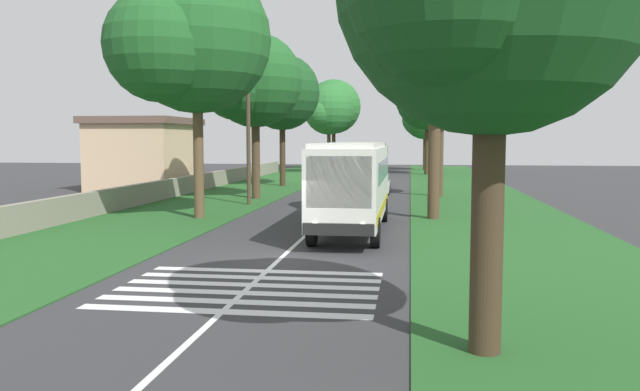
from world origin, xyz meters
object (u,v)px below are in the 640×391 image
Objects in this scene: trailing_car_0 at (377,184)px; roadside_tree_left_2 at (252,83)px; trailing_car_1 at (339,177)px; roadside_tree_right_1 at (440,85)px; roadside_tree_right_3 at (424,117)px; roadside_building at (145,153)px; trailing_car_2 at (349,173)px; roadside_tree_left_0 at (192,44)px; roadside_tree_left_3 at (333,108)px; roadside_tree_right_0 at (433,66)px; roadside_tree_right_2 at (426,100)px; utility_pole at (248,129)px; coach_bus at (353,181)px; roadside_tree_left_1 at (281,95)px; roadside_tree_left_4 at (328,111)px.

roadside_tree_left_2 is (-5.54, 7.82, 6.81)m from trailing_car_0.
trailing_car_1 is 0.43× the size of roadside_tree_right_1.
roadside_tree_right_1 reaches higher than roadside_tree_right_3.
trailing_car_0 is 18.38m from roadside_building.
trailing_car_2 is 0.35× the size of roadside_tree_left_0.
roadside_tree_left_3 is 41.52m from roadside_tree_right_1.
roadside_tree_right_0 is at bearing -127.18° from roadside_building.
roadside_tree_left_2 is 13.41m from roadside_building.
roadside_tree_right_2 reaches higher than roadside_tree_right_0.
trailing_car_1 is 0.35× the size of roadside_tree_left_0.
roadside_tree_left_2 is at bearing -1.72° from roadside_tree_left_0.
utility_pole is 15.64m from roadside_building.
trailing_car_0 is 0.40× the size of roadside_tree_left_2.
roadside_tree_left_0 is 21.00m from roadside_building.
roadside_tree_left_3 is at bearing 7.70° from coach_bus.
roadside_tree_left_2 is at bearing 105.56° from roadside_tree_right_1.
trailing_car_2 is 19.95m from roadside_building.
roadside_tree_left_3 is 11.89m from roadside_tree_right_3.
trailing_car_1 is (27.74, 3.62, -1.48)m from coach_bus.
roadside_tree_left_1 reaches higher than utility_pole.
roadside_tree_left_2 is at bearing 163.18° from trailing_car_1.
roadside_tree_right_2 is (40.39, -0.64, 0.85)m from roadside_tree_right_0.
roadside_tree_right_3 is at bearing -6.27° from trailing_car_0.
roadside_building is at bearing 163.83° from roadside_tree_left_3.
trailing_car_2 is 0.42× the size of roadside_tree_left_4.
roadside_tree_left_2 is 43.16m from roadside_tree_right_3.
roadside_building is (16.33, 21.52, -4.56)m from roadside_tree_right_0.
trailing_car_1 is 8.54m from roadside_tree_left_1.
roadside_building is (17.56, 10.05, -5.63)m from roadside_tree_left_0.
roadside_tree_left_4 is (-10.02, -0.64, -0.82)m from roadside_tree_left_3.
roadside_tree_left_0 reaches higher than roadside_tree_right_3.
trailing_car_0 is 12.52m from roadside_tree_left_1.
trailing_car_0 is at bearing 12.76° from roadside_tree_right_0.
trailing_car_2 is 0.43× the size of roadside_tree_right_0.
trailing_car_2 is at bearing -12.18° from roadside_tree_left_2.
roadside_tree_left_2 is 1.07× the size of roadside_tree_right_0.
roadside_tree_right_2 is at bearing -5.09° from coach_bus.
roadside_tree_right_0 is 0.84× the size of roadside_tree_right_2.
roadside_tree_right_0 is (-42.30, -10.45, 0.20)m from roadside_tree_left_4.
roadside_tree_left_4 is (19.30, 3.45, 6.50)m from trailing_car_1.
trailing_car_0 is at bearing -166.99° from trailing_car_2.
roadside_tree_left_0 is 10.49m from roadside_tree_left_2.
roadside_tree_right_1 is at bearing -159.18° from roadside_tree_left_4.
roadside_tree_left_0 reaches higher than roadside_tree_left_2.
trailing_car_1 is (8.25, 3.65, 0.00)m from trailing_car_0.
roadside_building is at bearing 147.23° from roadside_tree_right_3.
roadside_tree_left_0 is at bearing 169.52° from trailing_car_1.
coach_bus is 27.81m from roadside_building.
utility_pole reaches higher than coach_bus.
roadside_tree_left_1 is 1.01× the size of roadside_tree_left_2.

